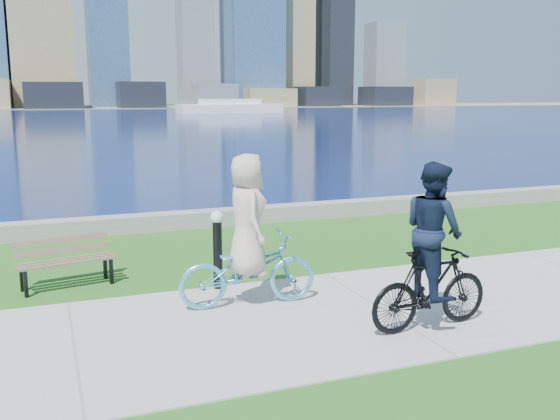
# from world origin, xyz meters

# --- Properties ---
(ground) EXTENTS (320.00, 320.00, 0.00)m
(ground) POSITION_xyz_m (0.00, 0.00, 0.00)
(ground) COLOR #1F5817
(ground) RESTS_ON ground
(concrete_path) EXTENTS (80.00, 3.50, 0.02)m
(concrete_path) POSITION_xyz_m (0.00, 0.00, 0.01)
(concrete_path) COLOR #9FA09B
(concrete_path) RESTS_ON ground
(seawall) EXTENTS (90.00, 0.50, 0.35)m
(seawall) POSITION_xyz_m (0.00, 6.20, 0.17)
(seawall) COLOR gray
(seawall) RESTS_ON ground
(bay_water) EXTENTS (320.00, 131.00, 0.01)m
(bay_water) POSITION_xyz_m (0.00, 72.00, 0.00)
(bay_water) COLOR #0C1A4E
(bay_water) RESTS_ON ground
(far_shore) EXTENTS (320.00, 30.00, 0.12)m
(far_shore) POSITION_xyz_m (0.00, 130.00, 0.06)
(far_shore) COLOR gray
(far_shore) RESTS_ON ground
(ferry_far) EXTENTS (15.59, 4.45, 2.12)m
(ferry_far) POSITION_xyz_m (22.61, 84.11, 0.88)
(ferry_far) COLOR white
(ferry_far) RESTS_ON ground
(park_bench) EXTENTS (1.50, 0.76, 0.74)m
(park_bench) POSITION_xyz_m (-3.98, 2.63, 0.45)
(park_bench) COLOR black
(park_bench) RESTS_ON ground
(bollard_lamp) EXTENTS (0.20, 0.20, 1.21)m
(bollard_lamp) POSITION_xyz_m (-1.83, 1.65, 0.69)
(bollard_lamp) COLOR black
(bollard_lamp) RESTS_ON ground
(cyclist_woman) EXTENTS (0.79, 1.97, 2.12)m
(cyclist_woman) POSITION_xyz_m (-1.65, 0.76, 0.81)
(cyclist_woman) COLOR #57ACD3
(cyclist_woman) RESTS_ON ground
(cyclist_man) EXTENTS (0.67, 1.72, 2.10)m
(cyclist_man) POSITION_xyz_m (0.21, -0.89, 0.91)
(cyclist_man) COLOR black
(cyclist_man) RESTS_ON ground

